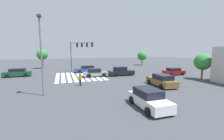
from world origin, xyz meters
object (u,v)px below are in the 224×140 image
object	(u,v)px
car_5	(86,69)
fire_hydrant	(169,77)
car_1	(17,73)
tree_corner_b	(203,62)
car_4	(121,72)
street_light_pole_a	(41,49)
car_2	(162,80)
tree_corner_a	(142,56)
tree_corner_c	(42,55)
car_6	(174,72)
car_0	(95,73)
pedestrian	(80,78)
car_3	(149,99)
traffic_signal_mast	(79,49)

from	to	relation	value
car_5	fire_hydrant	distance (m)	16.76
car_1	fire_hydrant	bearing A→B (deg)	153.77
tree_corner_b	fire_hydrant	distance (m)	5.86
car_4	street_light_pole_a	distance (m)	16.04
car_4	car_1	bearing A→B (deg)	164.76
car_2	tree_corner_a	size ratio (longest dim) A/B	1.10
tree_corner_a	tree_corner_b	xyz separation A→B (m)	(24.12, -2.73, -0.12)
car_1	fire_hydrant	world-z (taller)	car_1
tree_corner_c	car_6	bearing A→B (deg)	52.50
street_light_pole_a	car_1	bearing A→B (deg)	-157.70
car_0	car_2	distance (m)	11.92
car_4	car_0	bearing A→B (deg)	176.90
street_light_pole_a	tree_corner_c	size ratio (longest dim) A/B	1.63
car_2	tree_corner_a	bearing A→B (deg)	-20.96
car_4	tree_corner_c	world-z (taller)	tree_corner_c
car_1	car_2	size ratio (longest dim) A/B	0.92
car_2	pedestrian	xyz separation A→B (m)	(-3.44, -10.27, 0.27)
car_3	tree_corner_c	distance (m)	34.19
pedestrian	tree_corner_b	xyz separation A→B (m)	(1.73, 19.37, 1.86)
car_0	car_5	world-z (taller)	car_0
car_4	fire_hydrant	distance (m)	8.50
car_6	street_light_pole_a	size ratio (longest dim) A/B	0.51
tree_corner_a	car_3	bearing A→B (deg)	-28.93
street_light_pole_a	tree_corner_a	xyz separation A→B (m)	(-25.55, 26.28, -1.90)
car_6	pedestrian	size ratio (longest dim) A/B	2.33
car_1	car_2	xyz separation A→B (m)	(14.30, 20.20, 0.01)
traffic_signal_mast	car_5	world-z (taller)	traffic_signal_mast
car_5	street_light_pole_a	bearing A→B (deg)	64.24
car_0	car_1	world-z (taller)	car_1
car_2	car_3	xyz separation A→B (m)	(6.07, -5.81, 0.00)
car_2	car_5	world-z (taller)	car_2
car_3	traffic_signal_mast	bearing A→B (deg)	-171.99
car_0	car_4	distance (m)	4.91
car_3	car_5	xyz separation A→B (m)	(-21.68, -1.75, -0.03)
car_2	pedestrian	bearing A→B (deg)	75.09
traffic_signal_mast	car_0	distance (m)	8.51
street_light_pole_a	tree_corner_b	distance (m)	23.68
car_2	fire_hydrant	xyz separation A→B (m)	(-3.58, 4.10, -0.31)
car_6	tree_corner_a	size ratio (longest dim) A/B	0.94
traffic_signal_mast	car_2	distance (m)	19.48
tree_corner_b	car_0	bearing A→B (deg)	-116.59
car_2	car_3	bearing A→B (deg)	139.87
pedestrian	tree_corner_c	bearing A→B (deg)	59.55
street_light_pole_a	car_5	bearing A→B (deg)	155.76
tree_corner_a	fire_hydrant	world-z (taller)	tree_corner_a
car_6	car_2	bearing A→B (deg)	-137.16
car_0	car_5	distance (m)	5.93
car_1	car_5	size ratio (longest dim) A/B	0.93
car_2	tree_corner_a	world-z (taller)	tree_corner_a
car_6	street_light_pole_a	distance (m)	23.63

